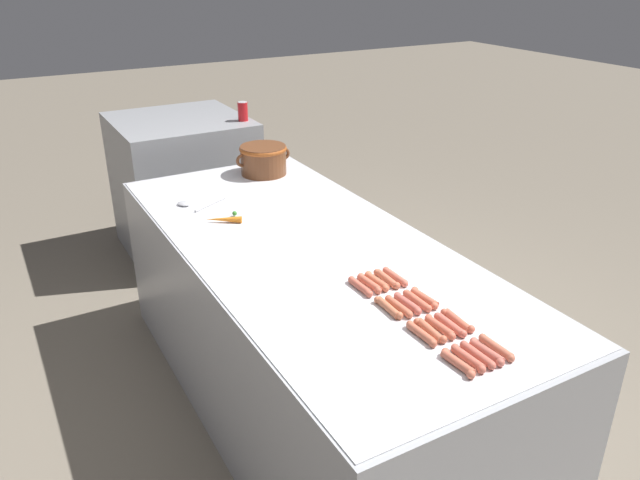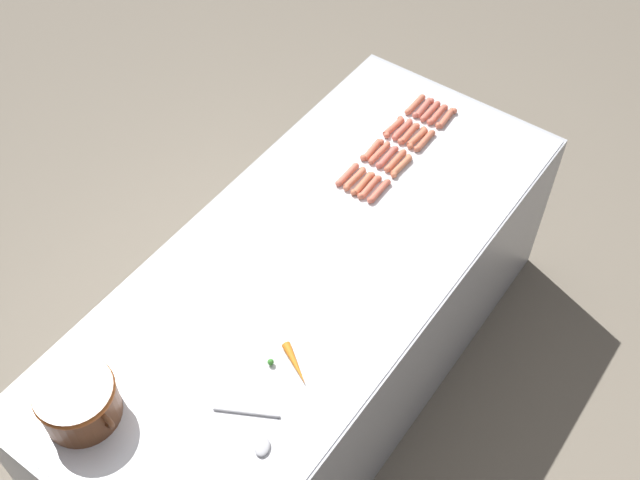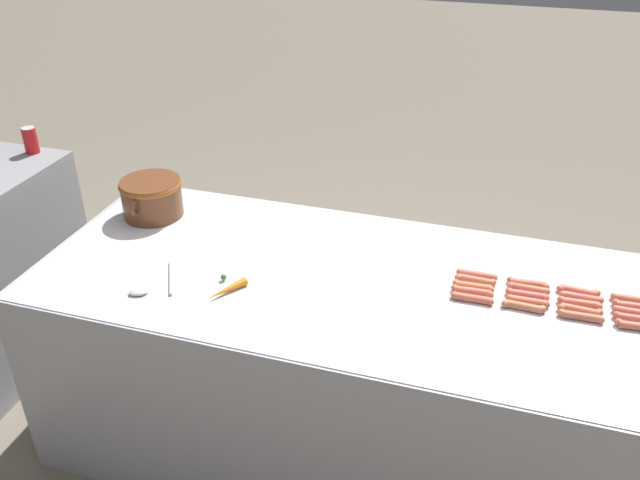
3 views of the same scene
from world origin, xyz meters
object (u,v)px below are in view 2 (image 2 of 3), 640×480
at_px(hot_dog_4, 437,115).
at_px(hot_dog_10, 387,157).
at_px(hot_dog_11, 363,184).
at_px(hot_dog_6, 395,161).
at_px(hot_dog_8, 430,111).
at_px(hot_dog_9, 409,134).
at_px(hot_dog_19, 347,175).
at_px(hot_dog_2, 401,166).
at_px(hot_dog_16, 415,104).
at_px(hot_dog_5, 417,138).
at_px(hot_dog_7, 370,187).
at_px(hot_dog_12, 423,108).
at_px(hot_dog_17, 394,127).
at_px(hot_dog_0, 446,118).
at_px(carrot, 294,364).
at_px(hot_dog_15, 355,179).
at_px(bean_pot, 77,399).
at_px(hot_dog_1, 425,141).
at_px(serving_spoon, 257,435).
at_px(hot_dog_18, 372,150).
at_px(hot_dog_14, 379,153).
at_px(hot_dog_3, 379,191).
at_px(hot_dog_13, 402,129).

xyz_separation_m(hot_dog_4, hot_dog_10, (0.04, 0.35, 0.00)).
bearing_deg(hot_dog_11, hot_dog_6, -101.01).
bearing_deg(hot_dog_8, hot_dog_9, 89.80).
bearing_deg(hot_dog_4, hot_dog_19, 77.97).
distance_m(hot_dog_2, hot_dog_4, 0.36).
height_order(hot_dog_11, hot_dog_16, same).
bearing_deg(hot_dog_5, hot_dog_4, -88.74).
height_order(hot_dog_5, hot_dog_11, same).
height_order(hot_dog_7, hot_dog_11, same).
height_order(hot_dog_6, hot_dog_12, same).
height_order(hot_dog_16, hot_dog_17, same).
bearing_deg(hot_dog_0, carrot, 98.46).
bearing_deg(hot_dog_9, hot_dog_12, -78.66).
relative_size(hot_dog_7, hot_dog_15, 1.00).
bearing_deg(bean_pot, carrot, -129.79).
xyz_separation_m(hot_dog_6, hot_dog_12, (0.08, -0.35, 0.00)).
relative_size(hot_dog_1, hot_dog_4, 1.00).
height_order(hot_dog_4, hot_dog_12, same).
relative_size(hot_dog_2, carrot, 0.91).
xyz_separation_m(hot_dog_19, serving_spoon, (-0.42, 1.12, -0.01)).
distance_m(hot_dog_8, hot_dog_18, 0.36).
xyz_separation_m(hot_dog_5, hot_dog_14, (0.08, 0.17, 0.00)).
distance_m(hot_dog_6, hot_dog_8, 0.35).
distance_m(hot_dog_5, carrot, 1.22).
bearing_deg(serving_spoon, hot_dog_2, -78.33).
bearing_deg(bean_pot, hot_dog_6, -97.52).
bearing_deg(hot_dog_12, hot_dog_18, 83.99).
height_order(hot_dog_0, hot_dog_8, same).
xyz_separation_m(hot_dog_11, hot_dog_19, (0.08, -0.00, 0.00)).
xyz_separation_m(hot_dog_12, hot_dog_14, (0.00, 0.35, 0.00)).
relative_size(hot_dog_1, hot_dog_18, 1.00).
xyz_separation_m(hot_dog_10, bean_pot, (0.17, 1.57, 0.08)).
height_order(hot_dog_15, bean_pot, bean_pot).
distance_m(hot_dog_4, serving_spoon, 1.68).
distance_m(hot_dog_3, hot_dog_4, 0.54).
distance_m(hot_dog_14, bean_pot, 1.58).
height_order(hot_dog_6, hot_dog_15, same).
distance_m(hot_dog_10, hot_dog_19, 0.20).
bearing_deg(hot_dog_9, hot_dog_0, -113.89).
relative_size(hot_dog_3, hot_dog_18, 1.00).
relative_size(hot_dog_3, hot_dog_13, 1.00).
bearing_deg(hot_dog_6, hot_dog_9, -76.55).
bearing_deg(hot_dog_5, carrot, 101.50).
distance_m(hot_dog_19, carrot, 0.92).
xyz_separation_m(hot_dog_8, hot_dog_15, (0.04, 0.54, 0.00)).
height_order(hot_dog_3, hot_dog_7, same).
relative_size(hot_dog_1, hot_dog_17, 1.00).
bearing_deg(hot_dog_2, hot_dog_6, -17.80).
bearing_deg(hot_dog_10, hot_dog_4, -95.80).
bearing_deg(hot_dog_13, hot_dog_18, 78.67).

